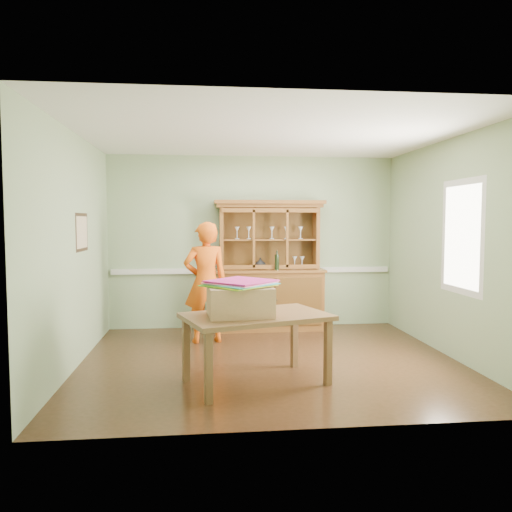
{
  "coord_description": "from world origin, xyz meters",
  "views": [
    {
      "loc": [
        -0.8,
        -5.86,
        1.68
      ],
      "look_at": [
        -0.12,
        0.4,
        1.24
      ],
      "focal_mm": 35.0,
      "sensor_mm": 36.0,
      "label": 1
    }
  ],
  "objects": [
    {
      "name": "wall_left",
      "position": [
        -2.25,
        0.0,
        1.35
      ],
      "size": [
        0.0,
        4.0,
        4.0
      ],
      "primitive_type": "plane",
      "rotation": [
        1.57,
        0.0,
        1.57
      ],
      "color": "#8FA87E",
      "rests_on": "floor"
    },
    {
      "name": "window_panel",
      "position": [
        2.23,
        -0.3,
        1.5
      ],
      "size": [
        0.03,
        0.96,
        1.36
      ],
      "color": "silver",
      "rests_on": "wall_right"
    },
    {
      "name": "china_hutch",
      "position": [
        0.23,
        1.77,
        0.71
      ],
      "size": [
        1.7,
        0.56,
        2.0
      ],
      "color": "brown",
      "rests_on": "floor"
    },
    {
      "name": "person",
      "position": [
        -0.76,
        1.03,
        0.84
      ],
      "size": [
        0.67,
        0.5,
        1.67
      ],
      "primitive_type": "imported",
      "rotation": [
        0.0,
        0.0,
        3.31
      ],
      "color": "#E7570E",
      "rests_on": "floor"
    },
    {
      "name": "cardboard_box",
      "position": [
        -0.42,
        -0.86,
        0.87
      ],
      "size": [
        0.67,
        0.55,
        0.3
      ],
      "primitive_type": "cube",
      "rotation": [
        0.0,
        0.0,
        0.07
      ],
      "color": "tan",
      "rests_on": "dining_table"
    },
    {
      "name": "chair_rail",
      "position": [
        0.0,
        1.98,
        0.9
      ],
      "size": [
        4.41,
        0.05,
        0.08
      ],
      "primitive_type": "cube",
      "color": "silver",
      "rests_on": "wall_back"
    },
    {
      "name": "wall_back",
      "position": [
        0.0,
        2.0,
        1.35
      ],
      "size": [
        4.5,
        0.0,
        4.5
      ],
      "primitive_type": "plane",
      "rotation": [
        1.57,
        0.0,
        0.0
      ],
      "color": "#8FA87E",
      "rests_on": "floor"
    },
    {
      "name": "framed_map",
      "position": [
        -2.23,
        0.3,
        1.55
      ],
      "size": [
        0.03,
        0.6,
        0.46
      ],
      "color": "#332314",
      "rests_on": "wall_left"
    },
    {
      "name": "floor",
      "position": [
        0.0,
        0.0,
        0.0
      ],
      "size": [
        4.5,
        4.5,
        0.0
      ],
      "primitive_type": "plane",
      "color": "#432715",
      "rests_on": "ground"
    },
    {
      "name": "wall_right",
      "position": [
        2.25,
        0.0,
        1.35
      ],
      "size": [
        0.0,
        4.0,
        4.0
      ],
      "primitive_type": "plane",
      "rotation": [
        1.57,
        0.0,
        -1.57
      ],
      "color": "#8FA87E",
      "rests_on": "floor"
    },
    {
      "name": "wall_front",
      "position": [
        0.0,
        -2.0,
        1.35
      ],
      "size": [
        4.5,
        0.0,
        4.5
      ],
      "primitive_type": "plane",
      "rotation": [
        -1.57,
        0.0,
        0.0
      ],
      "color": "#8FA87E",
      "rests_on": "floor"
    },
    {
      "name": "kite_stack",
      "position": [
        -0.42,
        -0.84,
        1.05
      ],
      "size": [
        0.79,
        0.79,
        0.06
      ],
      "rotation": [
        0.0,
        0.0,
        0.75
      ],
      "color": "green",
      "rests_on": "cardboard_box"
    },
    {
      "name": "dining_table",
      "position": [
        -0.25,
        -0.81,
        0.64
      ],
      "size": [
        1.65,
        1.28,
        0.72
      ],
      "rotation": [
        0.0,
        0.0,
        0.32
      ],
      "color": "brown",
      "rests_on": "floor"
    },
    {
      "name": "ceiling",
      "position": [
        0.0,
        0.0,
        2.7
      ],
      "size": [
        4.5,
        4.5,
        0.0
      ],
      "primitive_type": "plane",
      "rotation": [
        3.14,
        0.0,
        0.0
      ],
      "color": "white",
      "rests_on": "wall_back"
    }
  ]
}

